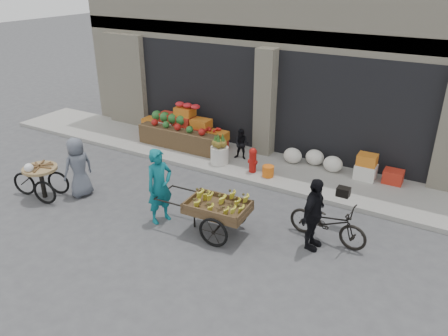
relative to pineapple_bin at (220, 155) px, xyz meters
The scene contains 15 objects.
ground 3.70m from the pineapple_bin, 78.23° to the right, with size 80.00×80.00×0.00m, color #424244.
sidewalk 0.95m from the pineapple_bin, 33.69° to the left, with size 18.00×2.20×0.12m, color gray.
building 5.41m from the pineapple_bin, 80.40° to the left, with size 14.00×6.45×7.00m.
fruit_display 1.92m from the pineapple_bin, 155.76° to the left, with size 3.10×1.12×1.24m.
pineapple_bin is the anchor object (origin of this frame).
fire_hydrant 1.11m from the pineapple_bin, ahead, with size 0.22×0.22×0.71m.
orange_bucket 1.61m from the pineapple_bin, ahead, with size 0.32×0.32×0.30m, color orange.
right_bay_goods 3.54m from the pineapple_bin, 18.10° to the left, with size 3.35×0.60×0.70m.
seated_person 0.75m from the pineapple_bin, 56.31° to the left, with size 0.45×0.35×0.93m, color black.
banana_cart 3.53m from the pineapple_bin, 60.61° to the right, with size 2.32×1.06×0.95m.
vendor_woman 3.30m from the pineapple_bin, 83.41° to the right, with size 0.64×0.42×1.76m, color #0E6772.
tricycle_cart 4.82m from the pineapple_bin, 126.91° to the right, with size 1.46×1.03×0.95m.
vendor_grey 3.95m from the pineapple_bin, 123.35° to the right, with size 0.76×0.49×1.56m, color slate.
bicycle 4.45m from the pineapple_bin, 28.46° to the right, with size 0.60×1.72×0.90m, color black.
cyclist 4.51m from the pineapple_bin, 34.17° to the right, with size 0.92×0.38×1.57m, color black.
Camera 1 is at (5.24, -6.41, 5.32)m, focal length 35.00 mm.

